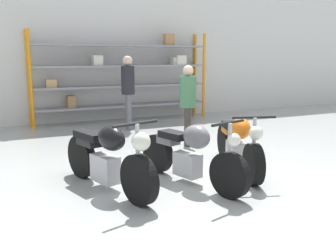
{
  "coord_description": "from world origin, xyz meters",
  "views": [
    {
      "loc": [
        -2.38,
        -4.78,
        1.76
      ],
      "look_at": [
        0.0,
        0.4,
        0.7
      ],
      "focal_mm": 40.0,
      "sensor_mm": 36.0,
      "label": 1
    }
  ],
  "objects_px": {
    "motorcycle_orange": "(238,144)",
    "person_near_rack": "(188,99)",
    "motorcycle_black": "(108,157)",
    "motorcycle_grey": "(190,154)",
    "shelving_rack": "(124,74)",
    "person_browsing": "(128,86)"
  },
  "relations": [
    {
      "from": "shelving_rack",
      "to": "motorcycle_black",
      "type": "distance_m",
      "value": 5.64
    },
    {
      "from": "shelving_rack",
      "to": "motorcycle_grey",
      "type": "distance_m",
      "value": 5.59
    },
    {
      "from": "motorcycle_orange",
      "to": "shelving_rack",
      "type": "bearing_deg",
      "value": -160.1
    },
    {
      "from": "motorcycle_black",
      "to": "motorcycle_grey",
      "type": "xyz_separation_m",
      "value": [
        1.11,
        -0.24,
        -0.03
      ]
    },
    {
      "from": "motorcycle_grey",
      "to": "person_browsing",
      "type": "xyz_separation_m",
      "value": [
        0.51,
        4.16,
        0.62
      ]
    },
    {
      "from": "shelving_rack",
      "to": "motorcycle_orange",
      "type": "xyz_separation_m",
      "value": [
        0.17,
        -5.16,
        -0.86
      ]
    },
    {
      "from": "motorcycle_black",
      "to": "person_near_rack",
      "type": "xyz_separation_m",
      "value": [
        2.15,
        1.82,
        0.47
      ]
    },
    {
      "from": "person_browsing",
      "to": "person_near_rack",
      "type": "bearing_deg",
      "value": 117.32
    },
    {
      "from": "motorcycle_black",
      "to": "motorcycle_orange",
      "type": "distance_m",
      "value": 2.12
    },
    {
      "from": "motorcycle_grey",
      "to": "motorcycle_black",
      "type": "bearing_deg",
      "value": -118.19
    },
    {
      "from": "motorcycle_black",
      "to": "person_near_rack",
      "type": "height_order",
      "value": "person_near_rack"
    },
    {
      "from": "motorcycle_orange",
      "to": "person_browsing",
      "type": "height_order",
      "value": "person_browsing"
    },
    {
      "from": "person_browsing",
      "to": "motorcycle_orange",
      "type": "bearing_deg",
      "value": 110.63
    },
    {
      "from": "motorcycle_black",
      "to": "motorcycle_grey",
      "type": "relative_size",
      "value": 1.0
    },
    {
      "from": "shelving_rack",
      "to": "motorcycle_black",
      "type": "bearing_deg",
      "value": -110.45
    },
    {
      "from": "motorcycle_grey",
      "to": "person_near_rack",
      "type": "xyz_separation_m",
      "value": [
        1.03,
        2.06,
        0.5
      ]
    },
    {
      "from": "motorcycle_black",
      "to": "motorcycle_grey",
      "type": "distance_m",
      "value": 1.14
    },
    {
      "from": "shelving_rack",
      "to": "person_near_rack",
      "type": "height_order",
      "value": "shelving_rack"
    },
    {
      "from": "motorcycle_grey",
      "to": "person_near_rack",
      "type": "relative_size",
      "value": 1.24
    },
    {
      "from": "motorcycle_orange",
      "to": "person_near_rack",
      "type": "xyz_separation_m",
      "value": [
        0.03,
        1.76,
        0.52
      ]
    },
    {
      "from": "motorcycle_black",
      "to": "motorcycle_grey",
      "type": "height_order",
      "value": "motorcycle_black"
    },
    {
      "from": "shelving_rack",
      "to": "person_browsing",
      "type": "relative_size",
      "value": 2.75
    }
  ]
}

